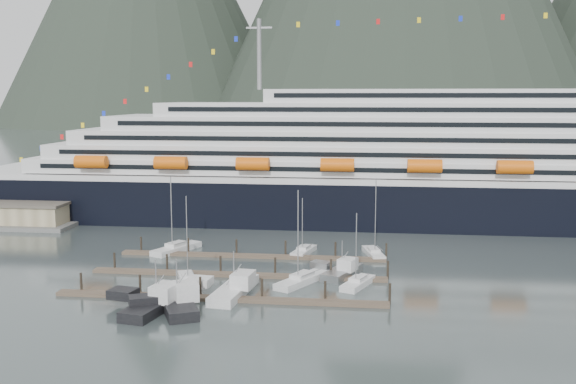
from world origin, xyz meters
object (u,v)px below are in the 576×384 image
(trawler_e, at_px, (341,271))
(sailboat_f, at_px, (304,252))
(cruise_ship, at_px, (433,170))
(trawler_b, at_px, (176,303))
(sailboat_g, at_px, (374,253))
(sailboat_h, at_px, (358,284))
(trawler_c, at_px, (233,288))
(sailboat_b, at_px, (187,280))
(trawler_a, at_px, (156,302))
(sailboat_d, at_px, (302,280))
(sailboat_e, at_px, (176,249))

(trawler_e, bearing_deg, sailboat_f, 48.60)
(cruise_ship, height_order, trawler_b, cruise_ship)
(sailboat_g, distance_m, trawler_e, 15.73)
(sailboat_h, distance_m, trawler_c, 19.20)
(sailboat_b, bearing_deg, trawler_b, 167.89)
(sailboat_h, distance_m, trawler_e, 6.19)
(trawler_a, xyz_separation_m, trawler_c, (9.06, 7.99, -0.04))
(cruise_ship, bearing_deg, sailboat_b, -126.71)
(trawler_a, height_order, trawler_e, trawler_a)
(sailboat_b, height_order, trawler_c, sailboat_b)
(sailboat_g, relative_size, trawler_c, 1.02)
(sailboat_d, distance_m, sailboat_g, 22.60)
(cruise_ship, xyz_separation_m, sailboat_h, (-15.64, -55.32, -11.63))
(sailboat_f, bearing_deg, trawler_c, 177.27)
(trawler_b, bearing_deg, sailboat_f, -46.71)
(trawler_a, bearing_deg, trawler_b, -80.45)
(sailboat_e, distance_m, trawler_c, 30.41)
(sailboat_e, xyz_separation_m, trawler_a, (7.10, -33.75, 0.50))
(sailboat_b, distance_m, trawler_a, 13.53)
(trawler_a, distance_m, trawler_e, 31.54)
(sailboat_e, height_order, sailboat_f, sailboat_e)
(sailboat_f, bearing_deg, trawler_a, 167.56)
(sailboat_d, bearing_deg, cruise_ship, 3.69)
(trawler_a, xyz_separation_m, trawler_b, (2.94, -0.09, 0.02))
(sailboat_g, bearing_deg, sailboat_b, 113.46)
(sailboat_g, relative_size, trawler_a, 1.03)
(sailboat_h, bearing_deg, sailboat_f, 47.94)
(sailboat_b, distance_m, trawler_e, 24.55)
(trawler_e, bearing_deg, trawler_a, 151.10)
(sailboat_b, bearing_deg, sailboat_e, -0.70)
(sailboat_h, height_order, trawler_e, sailboat_h)
(sailboat_f, xyz_separation_m, sailboat_h, (10.38, -20.37, 0.01))
(sailboat_d, distance_m, trawler_b, 21.81)
(sailboat_e, distance_m, trawler_e, 34.24)
(cruise_ship, distance_m, sailboat_b, 71.32)
(sailboat_h, bearing_deg, trawler_b, 142.25)
(sailboat_d, xyz_separation_m, sailboat_e, (-25.57, 18.54, 0.01))
(cruise_ship, relative_size, sailboat_e, 14.13)
(cruise_ship, bearing_deg, sailboat_f, -126.67)
(sailboat_f, relative_size, trawler_b, 0.87)
(cruise_ship, height_order, sailboat_f, cruise_ship)
(sailboat_b, bearing_deg, cruise_ship, -58.36)
(sailboat_e, bearing_deg, trawler_a, -143.61)
(sailboat_d, height_order, sailboat_f, sailboat_d)
(trawler_a, bearing_deg, sailboat_g, -28.81)
(cruise_ship, relative_size, sailboat_b, 14.92)
(cruise_ship, relative_size, sailboat_g, 14.34)
(sailboat_e, xyz_separation_m, trawler_c, (16.16, -25.76, 0.47))
(sailboat_f, relative_size, sailboat_h, 0.92)
(sailboat_h, bearing_deg, sailboat_b, 113.30)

